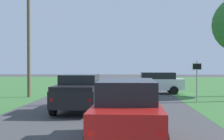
{
  "coord_description": "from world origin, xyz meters",
  "views": [
    {
      "loc": [
        1.22,
        -3.5,
        2.39
      ],
      "look_at": [
        0.33,
        14.93,
        2.06
      ],
      "focal_mm": 49.49,
      "sensor_mm": 36.0,
      "label": 1
    }
  ],
  "objects_px": {
    "traffic_light": "(52,20)",
    "crossing_suv_far": "(155,82)",
    "red_suv_near": "(127,111)",
    "keep_moving_sign": "(197,76)",
    "pickup_truck_lead": "(80,92)"
  },
  "relations": [
    {
      "from": "red_suv_near",
      "to": "crossing_suv_far",
      "type": "relative_size",
      "value": 1.03
    },
    {
      "from": "traffic_light",
      "to": "crossing_suv_far",
      "type": "distance_m",
      "value": 9.64
    },
    {
      "from": "keep_moving_sign",
      "to": "crossing_suv_far",
      "type": "bearing_deg",
      "value": 109.38
    },
    {
      "from": "red_suv_near",
      "to": "traffic_light",
      "type": "height_order",
      "value": "traffic_light"
    },
    {
      "from": "red_suv_near",
      "to": "crossing_suv_far",
      "type": "distance_m",
      "value": 16.44
    },
    {
      "from": "pickup_truck_lead",
      "to": "traffic_light",
      "type": "relative_size",
      "value": 0.61
    },
    {
      "from": "pickup_truck_lead",
      "to": "crossing_suv_far",
      "type": "distance_m",
      "value": 10.8
    },
    {
      "from": "red_suv_near",
      "to": "keep_moving_sign",
      "type": "height_order",
      "value": "keep_moving_sign"
    },
    {
      "from": "red_suv_near",
      "to": "pickup_truck_lead",
      "type": "height_order",
      "value": "red_suv_near"
    },
    {
      "from": "red_suv_near",
      "to": "pickup_truck_lead",
      "type": "relative_size",
      "value": 0.89
    },
    {
      "from": "red_suv_near",
      "to": "pickup_truck_lead",
      "type": "bearing_deg",
      "value": 110.08
    },
    {
      "from": "crossing_suv_far",
      "to": "traffic_light",
      "type": "bearing_deg",
      "value": -157.9
    },
    {
      "from": "traffic_light",
      "to": "keep_moving_sign",
      "type": "relative_size",
      "value": 3.32
    },
    {
      "from": "traffic_light",
      "to": "crossing_suv_far",
      "type": "xyz_separation_m",
      "value": [
        7.78,
        3.16,
        -4.72
      ]
    },
    {
      "from": "traffic_light",
      "to": "keep_moving_sign",
      "type": "height_order",
      "value": "traffic_light"
    }
  ]
}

